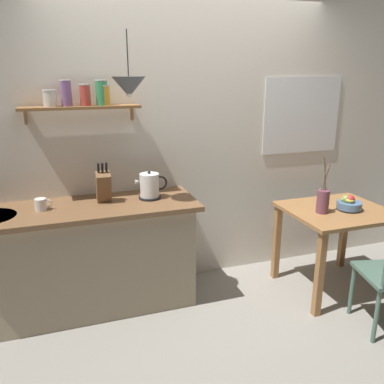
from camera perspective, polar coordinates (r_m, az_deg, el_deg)
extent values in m
plane|color=gray|center=(3.53, 2.95, -15.92)|extent=(14.00, 14.00, 0.00)
cube|color=silver|center=(3.69, 2.44, 8.12)|extent=(6.80, 0.10, 2.70)
cube|color=white|center=(4.05, 15.38, 10.44)|extent=(0.82, 0.01, 0.71)
cube|color=silver|center=(4.05, 15.35, 10.45)|extent=(0.76, 0.01, 0.65)
cube|color=tan|center=(3.41, -15.08, -9.44)|extent=(1.74, 0.52, 0.87)
cube|color=brown|center=(3.22, -15.66, -2.34)|extent=(1.83, 0.63, 0.04)
cube|color=brown|center=(3.26, -15.55, 11.51)|extent=(0.91, 0.18, 0.02)
cube|color=#99754C|center=(3.34, -22.61, 9.92)|extent=(0.02, 0.06, 0.12)
cube|color=#99754C|center=(3.39, -8.58, 11.08)|extent=(0.02, 0.06, 0.12)
cylinder|color=beige|center=(3.25, -19.55, 12.35)|extent=(0.10, 0.10, 0.11)
cylinder|color=silver|center=(3.24, -19.66, 13.42)|extent=(0.10, 0.10, 0.01)
cylinder|color=#7F5689|center=(3.25, -17.44, 13.19)|extent=(0.08, 0.08, 0.19)
cylinder|color=silver|center=(3.24, -17.59, 14.90)|extent=(0.08, 0.08, 0.01)
cylinder|color=#BC4238|center=(3.25, -14.94, 13.11)|extent=(0.08, 0.08, 0.15)
cylinder|color=silver|center=(3.25, -15.05, 14.54)|extent=(0.08, 0.08, 0.01)
cylinder|color=#388E56|center=(3.26, -12.70, 13.53)|extent=(0.09, 0.09, 0.18)
cylinder|color=silver|center=(3.26, -12.82, 15.23)|extent=(0.10, 0.10, 0.01)
cylinder|color=gold|center=(3.27, -12.38, 13.22)|extent=(0.09, 0.09, 0.14)
cylinder|color=silver|center=(3.26, -12.47, 14.57)|extent=(0.09, 0.09, 0.01)
cube|color=#9E6B3D|center=(3.70, 19.97, -2.55)|extent=(0.86, 0.76, 0.03)
cube|color=#9E6B3D|center=(3.39, 17.65, -11.13)|extent=(0.06, 0.06, 0.73)
cube|color=#9E6B3D|center=(3.88, 11.94, -7.01)|extent=(0.06, 0.06, 0.73)
cube|color=#9E6B3D|center=(4.30, 20.76, -5.37)|extent=(0.06, 0.06, 0.73)
cylinder|color=#4C6B5B|center=(3.57, 21.75, -12.78)|extent=(0.03, 0.03, 0.43)
cylinder|color=#4C6B5B|center=(3.30, 24.72, -15.78)|extent=(0.03, 0.03, 0.43)
cylinder|color=#51759E|center=(3.71, 21.38, -2.29)|extent=(0.09, 0.09, 0.01)
cylinder|color=#51759E|center=(3.70, 21.44, -1.76)|extent=(0.21, 0.21, 0.06)
ellipsoid|color=yellow|center=(3.67, 21.21, -1.06)|extent=(0.11, 0.13, 0.04)
sphere|color=red|center=(3.67, 21.58, -0.97)|extent=(0.07, 0.07, 0.07)
sphere|color=#8EA84C|center=(3.68, 21.02, -0.94)|extent=(0.07, 0.07, 0.07)
cylinder|color=brown|center=(3.54, 18.09, -1.30)|extent=(0.10, 0.10, 0.20)
cylinder|color=brown|center=(3.46, 18.38, 2.46)|extent=(0.06, 0.02, 0.28)
cylinder|color=brown|center=(3.49, 18.33, 2.04)|extent=(0.01, 0.02, 0.23)
cylinder|color=brown|center=(3.49, 18.51, 2.05)|extent=(0.06, 0.03, 0.22)
cylinder|color=black|center=(3.31, -6.02, -0.74)|extent=(0.18, 0.18, 0.02)
cylinder|color=white|center=(3.28, -6.07, 1.00)|extent=(0.16, 0.16, 0.19)
sphere|color=black|center=(3.25, -6.13, 2.81)|extent=(0.02, 0.02, 0.02)
cone|color=white|center=(3.25, -7.75, 1.49)|extent=(0.04, 0.04, 0.04)
torus|color=black|center=(3.30, -4.58, 1.29)|extent=(0.12, 0.02, 0.12)
cube|color=brown|center=(3.24, -12.47, 0.73)|extent=(0.11, 0.17, 0.25)
cylinder|color=black|center=(3.18, -13.18, 3.39)|extent=(0.02, 0.04, 0.08)
cylinder|color=black|center=(3.19, -12.62, 3.44)|extent=(0.02, 0.04, 0.08)
cylinder|color=black|center=(3.19, -12.07, 3.49)|extent=(0.02, 0.04, 0.08)
cylinder|color=white|center=(3.21, -20.71, -1.67)|extent=(0.09, 0.09, 0.09)
torus|color=white|center=(3.20, -19.79, -1.56)|extent=(0.06, 0.01, 0.06)
cylinder|color=black|center=(2.98, -9.17, 18.93)|extent=(0.01, 0.01, 0.31)
cone|color=#4C5156|center=(2.98, -8.96, 14.55)|extent=(0.24, 0.24, 0.14)
sphere|color=white|center=(2.99, -8.91, 13.55)|extent=(0.04, 0.04, 0.04)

